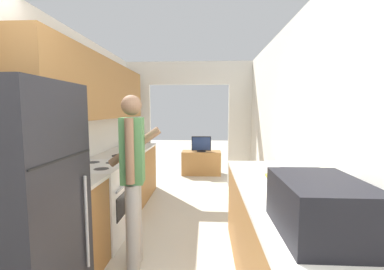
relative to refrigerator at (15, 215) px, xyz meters
name	(u,v)px	position (x,y,z in m)	size (l,w,h in m)	color
wall_left	(72,114)	(-0.29, 1.32, 0.63)	(0.38, 6.60, 2.50)	silver
wall_right	(305,142)	(2.16, 0.89, 0.38)	(0.06, 6.60, 2.50)	silver
wall_far_with_doorway	(189,116)	(0.89, 3.62, 0.57)	(2.88, 0.06, 2.50)	silver
counter_left	(118,185)	(-0.05, 2.06, -0.41)	(0.62, 3.04, 0.90)	#9E6B38
counter_right	(275,239)	(1.83, 0.57, -0.41)	(0.62, 2.26, 0.90)	#9E6B38
refrigerator	(15,215)	(0.00, 0.00, 0.00)	(0.72, 0.70, 1.73)	black
range_oven	(98,202)	(-0.04, 1.34, -0.41)	(0.66, 0.77, 1.04)	white
person	(133,176)	(0.53, 0.86, 0.05)	(0.54, 0.40, 1.69)	#9E9E9E
suitcase	(319,206)	(1.83, -0.21, 0.18)	(0.41, 0.59, 0.29)	black
book_stack	(282,183)	(1.87, 0.56, 0.08)	(0.26, 0.31, 0.10)	white
tv_cabinet	(201,163)	(1.13, 4.53, -0.59)	(0.93, 0.42, 0.56)	#9E6B38
television	(201,144)	(1.13, 4.49, -0.13)	(0.46, 0.16, 0.36)	black
knife	(116,155)	(-0.04, 2.00, 0.04)	(0.08, 0.29, 0.02)	#B7B7BC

